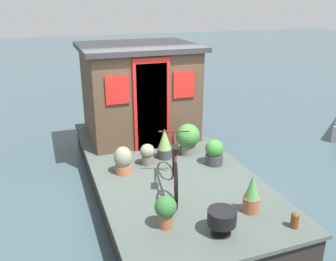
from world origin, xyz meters
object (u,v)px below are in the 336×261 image
(charcoal_grill, at_px, (222,218))
(mooring_bollard, at_px, (295,219))
(houseboat_cabin, at_px, (139,90))
(potted_plant_succulent, at_px, (188,138))
(potted_plant_ivy, at_px, (214,152))
(bicycle, at_px, (175,167))
(potted_plant_rosemary, at_px, (123,160))
(potted_plant_lavender, at_px, (166,210))
(potted_plant_fern, at_px, (252,194))
(potted_plant_mint, at_px, (147,154))
(potted_plant_sage, at_px, (165,144))

(charcoal_grill, relative_size, mooring_bollard, 1.63)
(houseboat_cabin, distance_m, potted_plant_succulent, 1.62)
(potted_plant_ivy, bearing_deg, mooring_bollard, -176.64)
(bicycle, height_order, potted_plant_rosemary, bicycle)
(potted_plant_lavender, bearing_deg, charcoal_grill, -120.74)
(bicycle, bearing_deg, potted_plant_rosemary, 37.78)
(potted_plant_lavender, distance_m, mooring_bollard, 1.68)
(potted_plant_rosemary, relative_size, potted_plant_ivy, 1.03)
(potted_plant_fern, height_order, potted_plant_succulent, potted_plant_succulent)
(potted_plant_succulent, relative_size, potted_plant_mint, 1.54)
(potted_plant_fern, distance_m, charcoal_grill, 0.69)
(potted_plant_lavender, bearing_deg, potted_plant_fern, -92.94)
(potted_plant_sage, bearing_deg, potted_plant_succulent, -87.44)
(bicycle, distance_m, charcoal_grill, 1.27)
(potted_plant_ivy, relative_size, mooring_bollard, 2.03)
(charcoal_grill, bearing_deg, bicycle, 6.94)
(potted_plant_lavender, xyz_separation_m, potted_plant_sage, (2.04, -0.71, 0.02))
(houseboat_cabin, relative_size, potted_plant_ivy, 5.11)
(potted_plant_succulent, distance_m, mooring_bollard, 2.68)
(potted_plant_fern, xyz_separation_m, mooring_bollard, (-0.52, -0.33, -0.15))
(mooring_bollard, bearing_deg, potted_plant_sage, 18.36)
(potted_plant_lavender, bearing_deg, potted_plant_ivy, -44.36)
(potted_plant_lavender, xyz_separation_m, charcoal_grill, (-0.37, -0.62, -0.03))
(potted_plant_succulent, bearing_deg, potted_plant_sage, 92.56)
(potted_plant_ivy, bearing_deg, potted_plant_rosemary, 82.60)
(houseboat_cabin, bearing_deg, bicycle, 176.44)
(potted_plant_fern, xyz_separation_m, potted_plant_lavender, (0.06, 1.24, -0.01))
(potted_plant_ivy, bearing_deg, potted_plant_succulent, 25.18)
(bicycle, height_order, potted_plant_ivy, bicycle)
(potted_plant_rosemary, bearing_deg, bicycle, -142.22)
(houseboat_cabin, bearing_deg, mooring_bollard, -166.67)
(potted_plant_mint, bearing_deg, potted_plant_succulent, -77.99)
(potted_plant_fern, xyz_separation_m, potted_plant_sage, (2.10, 0.53, 0.01))
(potted_plant_rosemary, bearing_deg, potted_plant_sage, -68.40)
(potted_plant_succulent, xyz_separation_m, potted_plant_mint, (-0.18, 0.86, -0.12))
(potted_plant_sage, xyz_separation_m, charcoal_grill, (-2.41, 0.09, -0.05))
(potted_plant_sage, relative_size, mooring_bollard, 2.53)
(houseboat_cabin, bearing_deg, potted_plant_lavender, 169.72)
(potted_plant_ivy, bearing_deg, potted_plant_mint, 70.98)
(potted_plant_rosemary, bearing_deg, potted_plant_ivy, -97.40)
(potted_plant_fern, bearing_deg, bicycle, 39.15)
(charcoal_grill, bearing_deg, potted_plant_mint, 7.55)
(houseboat_cabin, xyz_separation_m, potted_plant_rosemary, (-1.74, 0.78, -0.74))
(bicycle, height_order, potted_plant_mint, bicycle)
(potted_plant_rosemary, height_order, potted_plant_ivy, potted_plant_rosemary)
(bicycle, height_order, mooring_bollard, bicycle)
(potted_plant_ivy, distance_m, mooring_bollard, 2.07)
(bicycle, relative_size, potted_plant_rosemary, 3.37)
(houseboat_cabin, distance_m, bicycle, 2.62)
(potted_plant_sage, xyz_separation_m, mooring_bollard, (-2.62, -0.87, -0.15))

